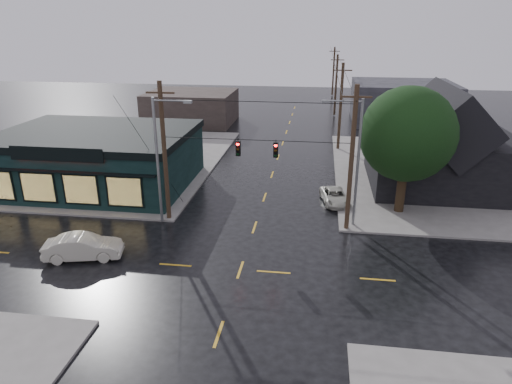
# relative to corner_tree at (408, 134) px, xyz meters

# --- Properties ---
(ground_plane) EXTENTS (160.00, 160.00, 0.00)m
(ground_plane) POSITION_rel_corner_tree_xyz_m (-10.64, -10.21, -6.16)
(ground_plane) COLOR black
(sidewalk_nw) EXTENTS (28.00, 28.00, 0.15)m
(sidewalk_nw) POSITION_rel_corner_tree_xyz_m (-30.64, 9.79, -6.09)
(sidewalk_nw) COLOR slate
(sidewalk_nw) RESTS_ON ground
(sidewalk_ne) EXTENTS (28.00, 28.00, 0.15)m
(sidewalk_ne) POSITION_rel_corner_tree_xyz_m (9.36, 9.79, -6.09)
(sidewalk_ne) COLOR slate
(sidewalk_ne) RESTS_ON ground
(pizza_shop) EXTENTS (16.30, 12.34, 4.90)m
(pizza_shop) POSITION_rel_corner_tree_xyz_m (-25.64, 2.73, -3.60)
(pizza_shop) COLOR black
(pizza_shop) RESTS_ON ground
(ne_building) EXTENTS (12.60, 11.60, 8.75)m
(ne_building) POSITION_rel_corner_tree_xyz_m (4.36, 6.79, -1.69)
(ne_building) COLOR black
(ne_building) RESTS_ON ground
(corner_tree) EXTENTS (6.96, 6.96, 9.52)m
(corner_tree) POSITION_rel_corner_tree_xyz_m (0.00, 0.00, 0.00)
(corner_tree) COLOR black
(corner_tree) RESTS_ON ground
(utility_pole_nw) EXTENTS (2.00, 0.32, 10.15)m
(utility_pole_nw) POSITION_rel_corner_tree_xyz_m (-17.14, -3.71, -6.16)
(utility_pole_nw) COLOR black
(utility_pole_nw) RESTS_ON ground
(utility_pole_ne) EXTENTS (2.00, 0.32, 10.15)m
(utility_pole_ne) POSITION_rel_corner_tree_xyz_m (-4.14, -3.71, -6.16)
(utility_pole_ne) COLOR black
(utility_pole_ne) RESTS_ON ground
(utility_pole_far_a) EXTENTS (2.00, 0.32, 9.65)m
(utility_pole_far_a) POSITION_rel_corner_tree_xyz_m (-4.14, 17.79, -6.16)
(utility_pole_far_a) COLOR black
(utility_pole_far_a) RESTS_ON ground
(utility_pole_far_b) EXTENTS (2.00, 0.32, 9.15)m
(utility_pole_far_b) POSITION_rel_corner_tree_xyz_m (-4.14, 37.79, -6.16)
(utility_pole_far_b) COLOR black
(utility_pole_far_b) RESTS_ON ground
(utility_pole_far_c) EXTENTS (2.00, 0.32, 9.15)m
(utility_pole_far_c) POSITION_rel_corner_tree_xyz_m (-4.14, 57.79, -6.16)
(utility_pole_far_c) COLOR black
(utility_pole_far_c) RESTS_ON ground
(span_signal_assembly) EXTENTS (13.00, 0.48, 1.23)m
(span_signal_assembly) POSITION_rel_corner_tree_xyz_m (-10.55, -3.71, -0.46)
(span_signal_assembly) COLOR black
(span_signal_assembly) RESTS_ON ground
(streetlight_nw) EXTENTS (5.40, 0.30, 9.15)m
(streetlight_nw) POSITION_rel_corner_tree_xyz_m (-17.44, -4.41, -6.16)
(streetlight_nw) COLOR gray
(streetlight_nw) RESTS_ON ground
(streetlight_ne) EXTENTS (5.40, 0.30, 9.15)m
(streetlight_ne) POSITION_rel_corner_tree_xyz_m (-3.64, -3.01, -6.16)
(streetlight_ne) COLOR gray
(streetlight_ne) RESTS_ON ground
(bg_building_west) EXTENTS (12.00, 10.00, 4.40)m
(bg_building_west) POSITION_rel_corner_tree_xyz_m (-24.64, 29.79, -3.96)
(bg_building_west) COLOR #2E2521
(bg_building_west) RESTS_ON ground
(bg_building_east) EXTENTS (14.00, 12.00, 5.60)m
(bg_building_east) POSITION_rel_corner_tree_xyz_m (5.36, 34.79, -3.36)
(bg_building_east) COLOR #232428
(bg_building_east) RESTS_ON ground
(sedan_cream) EXTENTS (4.95, 2.71, 1.55)m
(sedan_cream) POSITION_rel_corner_tree_xyz_m (-20.52, -10.17, -5.39)
(sedan_cream) COLOR beige
(sedan_cream) RESTS_ON ground
(suv_silver) EXTENTS (2.63, 4.36, 1.13)m
(suv_silver) POSITION_rel_corner_tree_xyz_m (-4.86, 1.30, -5.59)
(suv_silver) COLOR beige
(suv_silver) RESTS_ON ground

